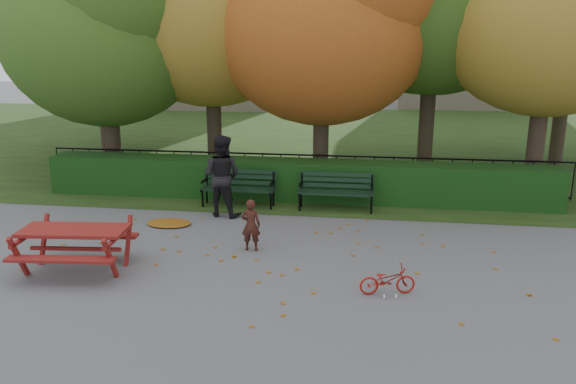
# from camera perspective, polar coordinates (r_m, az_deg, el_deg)

# --- Properties ---
(ground) EXTENTS (90.00, 90.00, 0.00)m
(ground) POSITION_cam_1_polar(r_m,az_deg,el_deg) (10.33, -2.56, -7.37)
(ground) COLOR #5E5E63
(ground) RESTS_ON ground
(grass_strip) EXTENTS (90.00, 90.00, 0.00)m
(grass_strip) POSITION_cam_1_polar(r_m,az_deg,el_deg) (23.77, 3.74, 5.46)
(grass_strip) COLOR #1C3112
(grass_strip) RESTS_ON ground
(building_right) EXTENTS (9.00, 6.00, 12.00)m
(building_right) POSITION_cam_1_polar(r_m,az_deg,el_deg) (37.94, 18.45, 17.39)
(building_right) COLOR #C1AD94
(building_right) RESTS_ON ground
(hedge) EXTENTS (13.00, 0.90, 1.00)m
(hedge) POSITION_cam_1_polar(r_m,az_deg,el_deg) (14.41, 0.74, 1.23)
(hedge) COLOR black
(hedge) RESTS_ON ground
(iron_fence) EXTENTS (14.00, 0.04, 1.02)m
(iron_fence) POSITION_cam_1_polar(r_m,az_deg,el_deg) (15.17, 1.13, 2.08)
(iron_fence) COLOR black
(iron_fence) RESTS_ON ground
(tree_a) EXTENTS (5.88, 5.60, 7.48)m
(tree_a) POSITION_cam_1_polar(r_m,az_deg,el_deg) (16.52, -17.61, 16.38)
(tree_a) COLOR #30231B
(tree_a) RESTS_ON ground
(tree_c) EXTENTS (6.30, 6.00, 8.00)m
(tree_c) POSITION_cam_1_polar(r_m,az_deg,el_deg) (15.40, 4.79, 18.29)
(tree_c) COLOR #30231B
(tree_c) RESTS_ON ground
(bench_left) EXTENTS (1.80, 0.57, 0.88)m
(bench_left) POSITION_cam_1_polar(r_m,az_deg,el_deg) (13.87, -5.03, 0.71)
(bench_left) COLOR black
(bench_left) RESTS_ON ground
(bench_right) EXTENTS (1.80, 0.57, 0.88)m
(bench_right) POSITION_cam_1_polar(r_m,az_deg,el_deg) (13.53, 4.92, 0.36)
(bench_right) COLOR black
(bench_right) RESTS_ON ground
(picnic_table) EXTENTS (1.95, 1.63, 0.89)m
(picnic_table) POSITION_cam_1_polar(r_m,az_deg,el_deg) (10.54, -20.86, -4.39)
(picnic_table) COLOR maroon
(picnic_table) RESTS_ON ground
(leaf_pile) EXTENTS (1.12, 0.87, 0.07)m
(leaf_pile) POSITION_cam_1_polar(r_m,az_deg,el_deg) (12.77, -12.00, -3.09)
(leaf_pile) COLOR brown
(leaf_pile) RESTS_ON ground
(leaf_scatter) EXTENTS (9.00, 5.70, 0.01)m
(leaf_scatter) POSITION_cam_1_polar(r_m,az_deg,el_deg) (10.60, -2.26, -6.73)
(leaf_scatter) COLOR brown
(leaf_scatter) RESTS_ON ground
(child) EXTENTS (0.39, 0.27, 1.03)m
(child) POSITION_cam_1_polar(r_m,az_deg,el_deg) (10.86, -3.80, -3.36)
(child) COLOR #3A1912
(child) RESTS_ON ground
(adult) EXTENTS (1.06, 0.91, 1.90)m
(adult) POSITION_cam_1_polar(r_m,az_deg,el_deg) (13.00, -6.73, 1.65)
(adult) COLOR black
(adult) RESTS_ON ground
(bicycle) EXTENTS (0.95, 0.52, 0.47)m
(bicycle) POSITION_cam_1_polar(r_m,az_deg,el_deg) (9.23, 10.06, -8.80)
(bicycle) COLOR #9F170E
(bicycle) RESTS_ON ground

